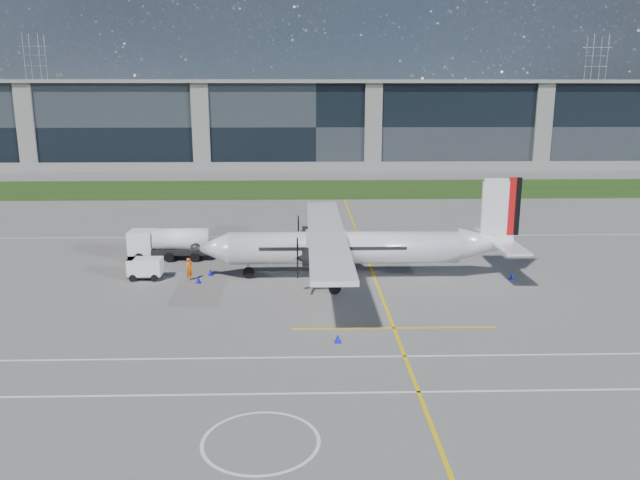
# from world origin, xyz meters

# --- Properties ---
(ground) EXTENTS (400.00, 400.00, 0.00)m
(ground) POSITION_xyz_m (0.00, 40.00, 0.00)
(ground) COLOR #5C5A58
(ground) RESTS_ON ground
(grass_strip) EXTENTS (400.00, 18.00, 0.04)m
(grass_strip) POSITION_xyz_m (0.00, 48.00, 0.02)
(grass_strip) COLOR #1D3B10
(grass_strip) RESTS_ON ground
(terminal_building) EXTENTS (120.00, 20.00, 15.00)m
(terminal_building) POSITION_xyz_m (0.00, 80.00, 7.50)
(terminal_building) COLOR black
(terminal_building) RESTS_ON ground
(tree_line) EXTENTS (400.00, 6.00, 6.00)m
(tree_line) POSITION_xyz_m (0.00, 140.00, 3.00)
(tree_line) COLOR black
(tree_line) RESTS_ON ground
(pylon_west) EXTENTS (9.00, 4.60, 30.00)m
(pylon_west) POSITION_xyz_m (-80.00, 150.00, 15.00)
(pylon_west) COLOR gray
(pylon_west) RESTS_ON ground
(pylon_east) EXTENTS (9.00, 4.60, 30.00)m
(pylon_east) POSITION_xyz_m (85.00, 150.00, 15.00)
(pylon_east) COLOR gray
(pylon_east) RESTS_ON ground
(yellow_taxiway_centerline) EXTENTS (0.20, 70.00, 0.01)m
(yellow_taxiway_centerline) POSITION_xyz_m (3.00, 10.00, 0.01)
(yellow_taxiway_centerline) COLOR yellow
(yellow_taxiway_centerline) RESTS_ON ground
(white_lane_line) EXTENTS (90.00, 0.15, 0.01)m
(white_lane_line) POSITION_xyz_m (0.00, -14.00, 0.01)
(white_lane_line) COLOR white
(white_lane_line) RESTS_ON ground
(turboprop_aircraft) EXTENTS (23.98, 24.86, 7.46)m
(turboprop_aircraft) POSITION_xyz_m (1.63, 4.33, 3.73)
(turboprop_aircraft) COLOR silver
(turboprop_aircraft) RESTS_ON ground
(fuel_tanker_truck) EXTENTS (6.90, 2.24, 2.59)m
(fuel_tanker_truck) POSITION_xyz_m (-13.80, 10.04, 1.29)
(fuel_tanker_truck) COLOR silver
(fuel_tanker_truck) RESTS_ON ground
(baggage_tug) EXTENTS (2.61, 1.56, 1.56)m
(baggage_tug) POSITION_xyz_m (-13.96, 4.39, 0.78)
(baggage_tug) COLOR white
(baggage_tug) RESTS_ON ground
(ground_crew_person) EXTENTS (0.91, 0.97, 1.93)m
(ground_crew_person) POSITION_xyz_m (-10.65, 3.95, 0.96)
(ground_crew_person) COLOR #F25907
(ground_crew_person) RESTS_ON ground
(safety_cone_stbdwing) EXTENTS (0.36, 0.36, 0.50)m
(safety_cone_stbdwing) POSITION_xyz_m (-0.61, 17.38, 0.25)
(safety_cone_stbdwing) COLOR #0D11DE
(safety_cone_stbdwing) RESTS_ON ground
(safety_cone_portwing) EXTENTS (0.36, 0.36, 0.50)m
(safety_cone_portwing) POSITION_xyz_m (-0.40, -8.04, 0.25)
(safety_cone_portwing) COLOR #0D11DE
(safety_cone_portwing) RESTS_ON ground
(safety_cone_nose_port) EXTENTS (0.36, 0.36, 0.50)m
(safety_cone_nose_port) POSITION_xyz_m (-9.91, 3.21, 0.25)
(safety_cone_nose_port) COLOR #0D11DE
(safety_cone_nose_port) RESTS_ON ground
(safety_cone_nose_stbd) EXTENTS (0.36, 0.36, 0.50)m
(safety_cone_nose_stbd) POSITION_xyz_m (-9.30, 5.16, 0.25)
(safety_cone_nose_stbd) COLOR #0D11DE
(safety_cone_nose_stbd) RESTS_ON ground
(safety_cone_tail) EXTENTS (0.36, 0.36, 0.50)m
(safety_cone_tail) POSITION_xyz_m (13.11, 3.53, 0.25)
(safety_cone_tail) COLOR #0D11DE
(safety_cone_tail) RESTS_ON ground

